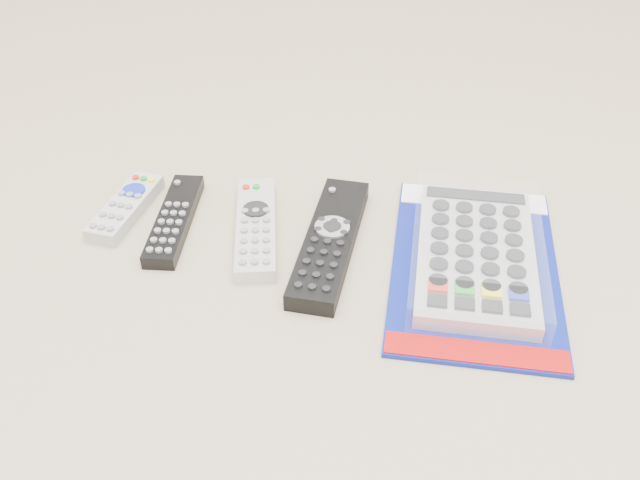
# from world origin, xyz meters

# --- Properties ---
(remote_small_grey) EXTENTS (0.07, 0.14, 0.02)m
(remote_small_grey) POSITION_xyz_m (-0.23, 0.07, 0.01)
(remote_small_grey) COLOR #A5A5A7
(remote_small_grey) RESTS_ON ground
(remote_slim_black) EXTENTS (0.04, 0.18, 0.02)m
(remote_slim_black) POSITION_xyz_m (-0.16, 0.05, 0.01)
(remote_slim_black) COLOR black
(remote_slim_black) RESTS_ON ground
(remote_silver_dvd) EXTENTS (0.07, 0.19, 0.02)m
(remote_silver_dvd) POSITION_xyz_m (-0.06, 0.04, 0.01)
(remote_silver_dvd) COLOR #B7B7BC
(remote_silver_dvd) RESTS_ON ground
(remote_large_black) EXTENTS (0.08, 0.24, 0.03)m
(remote_large_black) POSITION_xyz_m (0.03, 0.02, 0.01)
(remote_large_black) COLOR black
(remote_large_black) RESTS_ON ground
(jumbo_remote_packaged) EXTENTS (0.21, 0.32, 0.04)m
(jumbo_remote_packaged) POSITION_xyz_m (0.20, 0.00, 0.02)
(jumbo_remote_packaged) COLOR navy
(jumbo_remote_packaged) RESTS_ON ground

